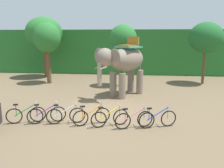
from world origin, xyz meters
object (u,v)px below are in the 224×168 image
(tree_center_right, at_px, (123,39))
(elephant, at_px, (124,62))
(tree_far_right, at_px, (47,38))
(bike_orange, at_px, (92,116))
(bike_pink, at_px, (134,119))
(tree_center, at_px, (44,33))
(bike_green, at_px, (26,115))
(bike_white, at_px, (66,115))
(bike_yellow, at_px, (110,118))
(tree_far_left, at_px, (206,38))
(bike_purple, at_px, (47,115))
(bike_blue, at_px, (158,119))

(tree_center_right, distance_m, elephant, 3.39)
(tree_far_right, bearing_deg, bike_orange, -58.72)
(bike_orange, xyz_separation_m, bike_pink, (1.86, -0.20, 0.00))
(tree_center, relative_size, tree_center_right, 1.18)
(bike_green, xyz_separation_m, bike_orange, (2.96, 0.11, 0.00))
(tree_center_right, relative_size, bike_pink, 2.93)
(tree_far_right, bearing_deg, tree_center_right, -3.98)
(elephant, bearing_deg, tree_far_right, 151.02)
(tree_center_right, relative_size, bike_green, 2.89)
(tree_far_right, xyz_separation_m, bike_white, (4.08, -8.64, -3.25))
(elephant, xyz_separation_m, bike_orange, (-1.08, -5.13, -1.82))
(tree_center, bearing_deg, elephant, -39.08)
(bike_yellow, height_order, bike_pink, same)
(bike_green, xyz_separation_m, bike_yellow, (3.77, 0.00, 0.00))
(bike_orange, bearing_deg, bike_white, -179.68)
(tree_far_right, distance_m, bike_pink, 11.78)
(tree_far_right, bearing_deg, tree_far_left, 5.14)
(elephant, xyz_separation_m, bike_purple, (-3.12, -5.14, -1.82))
(tree_center_right, distance_m, tree_far_left, 6.61)
(tree_center, xyz_separation_m, bike_purple, (4.54, -11.36, -3.72))
(bike_white, bearing_deg, tree_far_left, 49.21)
(tree_center_right, xyz_separation_m, tree_far_left, (6.42, 1.55, 0.07))
(bike_orange, bearing_deg, bike_blue, -0.41)
(elephant, relative_size, bike_purple, 2.49)
(tree_far_left, distance_m, bike_purple, 13.88)
(bike_purple, distance_m, bike_orange, 2.04)
(tree_center_right, height_order, bike_green, tree_center_right)
(tree_far_right, relative_size, bike_green, 3.02)
(elephant, relative_size, bike_blue, 2.41)
(tree_far_right, xyz_separation_m, bike_orange, (5.24, -8.63, -3.25))
(bike_purple, height_order, bike_pink, same)
(bike_purple, bearing_deg, elephant, 58.76)
(tree_center_right, distance_m, bike_purple, 9.28)
(tree_far_left, relative_size, bike_purple, 3.12)
(bike_white, height_order, bike_orange, same)
(elephant, xyz_separation_m, bike_yellow, (-0.26, -5.24, -1.82))
(bike_pink, bearing_deg, tree_far_right, 128.80)
(bike_pink, bearing_deg, tree_center_right, 96.88)
(bike_pink, bearing_deg, bike_yellow, 175.00)
(tree_far_left, distance_m, bike_yellow, 12.23)
(tree_far_right, bearing_deg, bike_white, -64.70)
(bike_white, height_order, bike_yellow, same)
(tree_far_right, height_order, bike_blue, tree_far_right)
(tree_far_left, distance_m, bike_pink, 11.80)
(elephant, height_order, bike_orange, elephant)
(tree_center_right, bearing_deg, bike_purple, -109.31)
(bike_blue, bearing_deg, tree_far_left, 65.71)
(bike_blue, bearing_deg, bike_green, -179.13)
(tree_center, distance_m, bike_blue, 15.23)
(bike_green, distance_m, bike_purple, 0.93)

